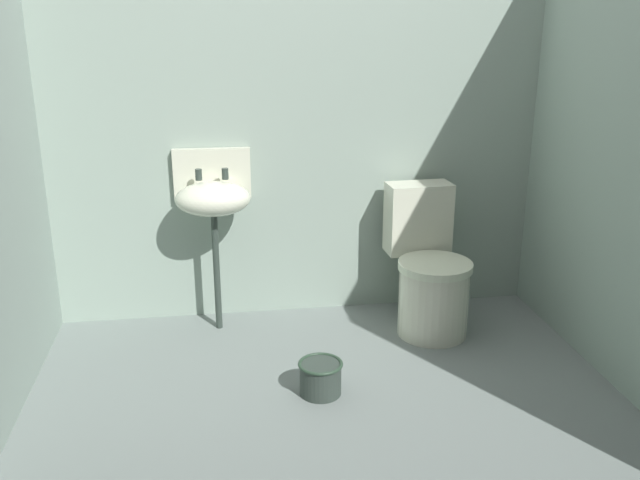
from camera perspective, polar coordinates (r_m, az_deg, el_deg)
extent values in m
cube|color=slate|center=(3.26, 0.72, -13.94)|extent=(3.14, 2.55, 0.08)
cube|color=#93A699|center=(3.93, -1.87, 8.86)|extent=(3.14, 0.10, 2.11)
cube|color=#8FA698|center=(3.44, 24.67, 5.83)|extent=(0.10, 2.35, 2.11)
cylinder|color=silver|center=(3.85, 9.28, -5.02)|extent=(0.40, 0.40, 0.38)
cylinder|color=silver|center=(3.77, 9.44, -2.09)|extent=(0.42, 0.42, 0.04)
cube|color=silver|center=(3.98, 8.06, 1.82)|extent=(0.37, 0.20, 0.40)
cylinder|color=#313C36|center=(3.86, -8.47, -2.67)|extent=(0.04, 0.04, 0.66)
ellipsoid|color=silver|center=(3.73, -8.77, 3.36)|extent=(0.40, 0.32, 0.18)
cube|color=silver|center=(3.87, -8.85, 5.42)|extent=(0.42, 0.04, 0.28)
cylinder|color=#313C36|center=(3.76, -9.93, 5.30)|extent=(0.04, 0.04, 0.06)
cylinder|color=#313C36|center=(3.76, -7.79, 5.41)|extent=(0.04, 0.04, 0.06)
cylinder|color=#313C36|center=(3.29, 0.04, -11.31)|extent=(0.19, 0.19, 0.15)
torus|color=#2A402F|center=(3.25, 0.04, -10.14)|extent=(0.21, 0.21, 0.02)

